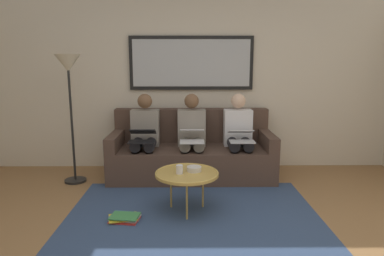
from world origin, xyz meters
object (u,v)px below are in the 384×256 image
Objects in this scene: bowl at (194,169)px; person_right at (145,133)px; person_left at (239,133)px; laptop_silver at (241,136)px; laptop_white at (192,135)px; couch at (192,153)px; laptop_black at (142,136)px; cup at (179,169)px; framed_mirror at (191,63)px; person_middle at (192,133)px; magazine_stack at (125,217)px; coffee_table at (187,174)px; standing_lamp at (69,78)px.

person_right reaches higher than bowl.
laptop_silver is at bearing 90.00° from person_left.
person_right reaches higher than laptop_white.
laptop_white is (0.00, 0.31, 0.32)m from couch.
laptop_black is at bearing -52.76° from bowl.
person_right is at bearing -10.79° from laptop_silver.
person_left reaches higher than bowl.
framed_mirror is at bearing -94.88° from cup.
framed_mirror is 1.33m from laptop_silver.
person_middle is (-0.14, -1.17, 0.14)m from cup.
person_left is at bearing -169.56° from laptop_black.
person_middle reaches higher than laptop_white.
framed_mirror is 5.32× the size of magazine_stack.
coffee_table is at bearing -161.58° from cup.
framed_mirror is at bearing -110.86° from magazine_stack.
laptop_silver is 1.30m from person_right.
framed_mirror is 1.23m from person_left.
bowl is at bearing 150.18° from standing_lamp.
person_left is at bearing -134.49° from magazine_stack.
person_middle is (0.64, -0.24, -0.02)m from laptop_silver.
laptop_white reaches higher than laptop_silver.
bowl is 0.43× the size of laptop_black.
laptop_silver is at bearing -127.84° from coffee_table.
laptop_silver is 1.01× the size of magazine_stack.
coffee_table is 0.58× the size of person_left.
cup is at bearing 27.47° from bowl.
bowl is 2.02m from standing_lamp.
person_left is (-0.64, 0.07, 0.30)m from couch.
couch is 0.77m from laptop_black.
framed_mirror is 2.68× the size of coffee_table.
framed_mirror is 19.81× the size of cup.
framed_mirror is 2.46m from magazine_stack.
couch is 1.30m from framed_mirror.
standing_lamp reaches higher than bowl.
standing_lamp is at bearing 7.31° from person_middle.
couch is at bearing -92.96° from coffee_table.
coffee_table is 0.94m from laptop_white.
couch is 1.93× the size of person_middle.
person_right is at bearing 0.00° from person_left.
person_left is 3.38× the size of laptop_silver.
person_right is at bearing 0.00° from person_middle.
laptop_silver is at bearing -129.95° from cup.
standing_lamp reaches higher than person_middle.
bowl is at bearing 127.24° from laptop_black.
person_middle is (0.64, 0.00, 0.00)m from person_left.
framed_mirror reaches higher than standing_lamp.
coffee_table is 1.17m from person_middle.
cup is 1.07m from laptop_black.
person_middle is (0.00, 0.46, -0.94)m from framed_mirror.
person_right reaches higher than cup.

